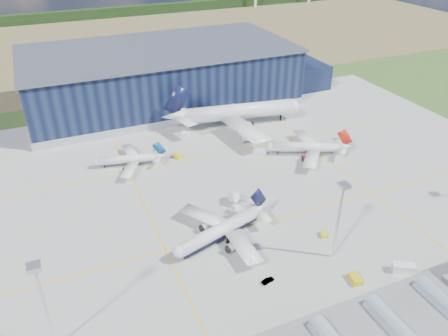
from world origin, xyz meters
TOP-DOWN VIEW (x-y plane):
  - ground at (0.00, 0.00)m, footprint 600.00×600.00m
  - apron at (0.00, 10.00)m, footprint 220.00×160.00m
  - farmland at (0.00, 220.00)m, footprint 600.00×220.00m
  - treeline at (0.00, 300.00)m, footprint 600.00×8.00m
  - hangar at (2.81, 94.80)m, footprint 145.00×62.00m
  - light_mast_west at (-60.00, -30.00)m, footprint 2.60×2.60m
  - light_mast_center at (10.00, -30.00)m, footprint 2.60×2.60m
  - airliner_navy at (-15.15, -12.00)m, footprint 41.72×41.23m
  - airliner_red at (33.95, 21.11)m, footprint 42.62×42.28m
  - airliner_widebody at (22.57, 55.00)m, footprint 68.73×67.65m
  - airliner_regional at (-29.22, 39.38)m, footprint 31.85×31.43m
  - gse_tug_a at (9.81, -39.80)m, footprint 3.01×4.19m
  - gse_tug_b at (12.74, -22.04)m, footprint 2.51×3.05m
  - gse_van_a at (23.14, -41.98)m, footprint 6.09×4.91m
  - gse_cart_a at (26.04, 31.24)m, footprint 2.56×3.41m
  - gse_van_b at (18.92, 28.64)m, footprint 5.33×4.85m
  - gse_tug_c at (-10.77, 37.82)m, footprint 3.19×4.03m
  - gse_cart_b at (-2.02, 54.62)m, footprint 3.88×3.94m
  - airstair at (-3.88, 2.94)m, footprint 2.04×4.89m
  - car_b at (-10.22, -31.43)m, footprint 3.58×1.87m

SIDE VIEW (x-z plane):
  - ground at x=0.00m, z-range 0.00..0.00m
  - farmland at x=0.00m, z-range -0.01..0.01m
  - apron at x=0.00m, z-range -0.01..0.07m
  - car_b at x=-10.22m, z-range 0.00..1.12m
  - gse_tug_b at x=12.74m, z-range 0.00..1.13m
  - gse_cart_a at x=26.04m, z-range 0.00..1.35m
  - gse_cart_b at x=-2.02m, z-range 0.00..1.44m
  - gse_tug_c at x=-10.77m, z-range 0.00..1.54m
  - gse_tug_a at x=9.81m, z-range 0.00..1.59m
  - gse_van_b at x=18.92m, z-range 0.00..2.28m
  - gse_van_a at x=23.14m, z-range 0.00..2.45m
  - airstair at x=-3.88m, z-range 0.00..3.10m
  - treeline at x=0.00m, z-range 0.00..8.00m
  - airliner_regional at x=-29.22m, z-range 0.00..8.63m
  - airliner_red at x=33.95m, z-range 0.00..10.54m
  - airliner_navy at x=-15.15m, z-range 0.00..11.01m
  - airliner_widebody at x=22.57m, z-range 0.00..19.55m
  - hangar at x=2.81m, z-range -1.43..24.67m
  - light_mast_west at x=-60.00m, z-range 3.93..26.93m
  - light_mast_center at x=10.00m, z-range 3.93..26.93m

